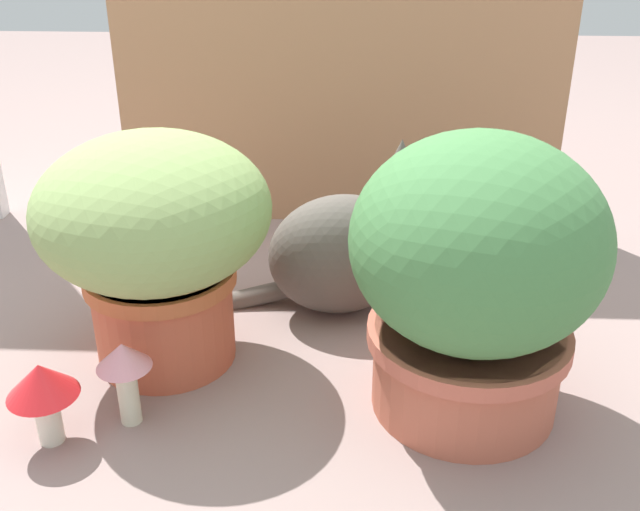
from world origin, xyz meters
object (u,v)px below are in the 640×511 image
object	(u,v)px
cat	(351,248)
mushroom_ornament_pink	(124,366)
mushroom_ornament_red	(42,386)
leafy_planter	(475,272)
grass_planter	(156,235)

from	to	relation	value
cat	mushroom_ornament_pink	distance (m)	0.46
mushroom_ornament_red	mushroom_ornament_pink	world-z (taller)	mushroom_ornament_pink
leafy_planter	mushroom_ornament_red	world-z (taller)	leafy_planter
grass_planter	cat	bearing A→B (deg)	29.91
mushroom_ornament_pink	cat	bearing A→B (deg)	47.33
mushroom_ornament_red	mushroom_ornament_pink	distance (m)	0.11
grass_planter	cat	size ratio (longest dim) A/B	0.97
leafy_planter	mushroom_ornament_pink	bearing A→B (deg)	-172.51
grass_planter	leafy_planter	distance (m)	0.48
grass_planter	cat	xyz separation A→B (m)	(0.30, 0.17, -0.10)
leafy_planter	cat	bearing A→B (deg)	121.73
grass_planter	mushroom_ornament_pink	size ratio (longest dim) A/B	2.85
mushroom_ornament_pink	grass_planter	bearing A→B (deg)	84.76
grass_planter	mushroom_ornament_red	size ratio (longest dim) A/B	2.97
grass_planter	mushroom_ornament_pink	xyz separation A→B (m)	(-0.02, -0.17, -0.12)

